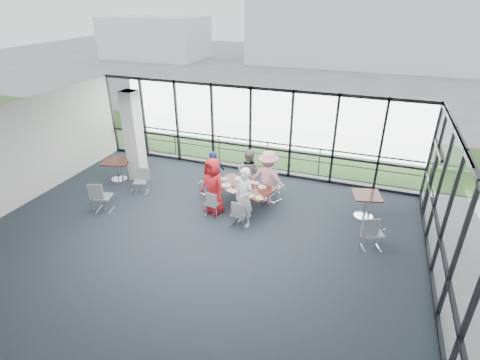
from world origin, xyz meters
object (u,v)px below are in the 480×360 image
(side_table_left, at_px, (117,163))
(chair_main_fr, at_px, (274,187))
(main_table, at_px, (243,190))
(chair_spare_la, at_px, (103,197))
(structural_column, at_px, (134,137))
(chair_main_end, at_px, (209,181))
(diner_near_left, at_px, (213,186))
(diner_far_left, at_px, (249,173))
(chair_main_nl, at_px, (213,203))
(side_table_right, at_px, (366,198))
(diner_end, at_px, (214,174))
(chair_main_fl, at_px, (247,181))
(diner_far_right, at_px, (268,178))
(chair_spare_lb, at_px, (140,182))
(chair_spare_r, at_px, (373,233))
(chair_main_nr, at_px, (239,214))
(diner_near_right, at_px, (244,197))

(side_table_left, distance_m, chair_main_fr, 5.68)
(main_table, height_order, chair_spare_la, chair_spare_la)
(structural_column, xyz_separation_m, chair_main_end, (2.91, -0.19, -1.13))
(diner_near_left, xyz_separation_m, diner_far_left, (0.64, 1.43, -0.08))
(diner_near_left, xyz_separation_m, chair_main_nl, (0.05, -0.18, -0.48))
(side_table_right, distance_m, diner_end, 4.76)
(chair_main_fr, bearing_deg, structural_column, 30.29)
(side_table_right, height_order, diner_near_left, diner_near_left)
(structural_column, relative_size, chair_main_nl, 3.95)
(main_table, relative_size, chair_main_fl, 2.48)
(diner_far_left, height_order, diner_far_right, diner_far_right)
(diner_far_left, xyz_separation_m, chair_spare_lb, (-3.45, -1.14, -0.39))
(chair_spare_la, height_order, chair_spare_r, chair_spare_r)
(main_table, relative_size, diner_far_right, 1.17)
(side_table_left, height_order, chair_spare_r, chair_spare_r)
(side_table_right, relative_size, chair_spare_lb, 1.17)
(chair_spare_la, bearing_deg, diner_far_right, 9.29)
(chair_main_nr, bearing_deg, chair_spare_la, -166.73)
(chair_spare_la, bearing_deg, structural_column, 80.99)
(diner_far_left, distance_m, chair_main_nr, 2.00)
(structural_column, bearing_deg, diner_far_right, -1.25)
(main_table, bearing_deg, diner_far_left, 115.38)
(side_table_right, xyz_separation_m, chair_main_fr, (-2.85, 0.07, -0.18))
(diner_far_right, bearing_deg, side_table_right, -167.89)
(chair_main_fr, bearing_deg, diner_end, 41.50)
(chair_main_nr, relative_size, chair_main_fr, 0.96)
(structural_column, relative_size, diner_end, 2.00)
(diner_end, bearing_deg, side_table_left, -73.02)
(diner_near_right, relative_size, chair_main_nl, 2.19)
(main_table, bearing_deg, chair_main_end, 178.30)
(main_table, bearing_deg, diner_near_left, -126.06)
(side_table_right, height_order, chair_main_fl, chair_main_fl)
(main_table, height_order, side_table_left, same)
(main_table, relative_size, chair_main_nl, 2.55)
(diner_near_left, height_order, diner_far_right, diner_near_left)
(side_table_left, bearing_deg, main_table, -3.68)
(side_table_right, distance_m, chair_main_fr, 2.85)
(diner_far_right, height_order, chair_main_nl, diner_far_right)
(structural_column, bearing_deg, chair_spare_lb, -53.00)
(side_table_left, distance_m, chair_main_nl, 4.33)
(diner_end, xyz_separation_m, chair_main_end, (-0.23, 0.10, -0.33))
(side_table_right, xyz_separation_m, chair_main_nr, (-3.35, -1.79, -0.19))
(side_table_right, bearing_deg, structural_column, -179.52)
(diner_far_right, xyz_separation_m, chair_main_nr, (-0.36, -1.62, -0.46))
(diner_far_left, xyz_separation_m, chair_main_fr, (0.88, -0.07, -0.36))
(chair_spare_lb, bearing_deg, structural_column, -73.17)
(chair_main_nr, xyz_separation_m, chair_spare_la, (-4.24, -0.59, 0.06))
(main_table, distance_m, diner_near_left, 0.98)
(chair_main_fl, height_order, chair_spare_r, chair_spare_r)
(chair_spare_lb, bearing_deg, chair_main_end, 178.50)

